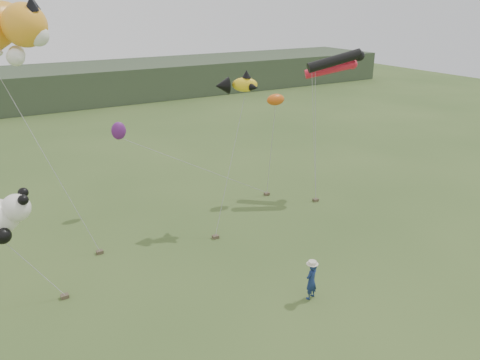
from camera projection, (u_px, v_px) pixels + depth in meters
ground at (278, 275)px, 20.82m from camera, size 120.00×120.00×0.00m
headland at (39, 88)px, 54.70m from camera, size 90.00×13.00×4.00m
festival_attendant at (311, 281)px, 18.94m from camera, size 0.68×0.54×1.63m
sandbag_anchors at (206, 230)px, 24.74m from camera, size 15.55×5.19×0.16m
fish_kite at (236, 85)px, 23.81m from camera, size 2.35×1.55×1.16m
tube_kites at (337, 64)px, 27.90m from camera, size 3.54×2.59×1.88m
misc_kites at (206, 113)px, 26.74m from camera, size 9.73×3.15×2.14m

